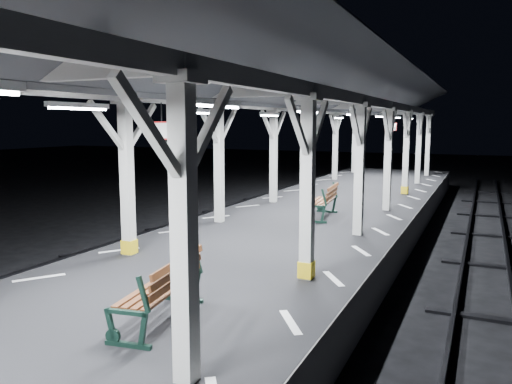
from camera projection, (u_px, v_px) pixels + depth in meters
The scene contains 7 objects.
ground at pixel (151, 356), 8.23m from camera, with size 120.00×120.00×0.00m, color black.
platform at pixel (150, 327), 8.16m from camera, with size 6.00×50.00×1.00m, color black.
hazard_stripes_left at pixel (39, 278), 9.10m from camera, with size 1.00×48.00×0.01m, color silver.
hazard_stripes_right at pixel (290, 322), 7.08m from camera, with size 1.00×48.00×0.01m, color silver.
canopy at pixel (142, 73), 7.59m from camera, with size 5.40×49.00×4.65m.
bench_mid at pixel (165, 288), 7.00m from camera, with size 0.92×1.85×0.96m.
bench_far at pixel (325, 200), 14.90m from camera, with size 0.87×1.89×0.99m.
Camera 1 is at (4.83, -6.34, 3.80)m, focal length 35.00 mm.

